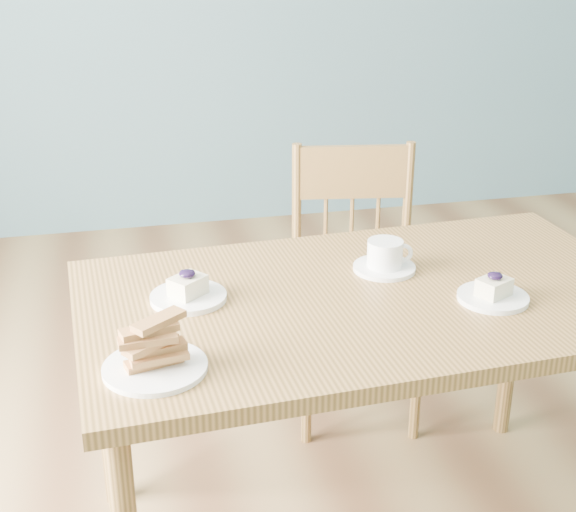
{
  "coord_description": "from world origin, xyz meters",
  "views": [
    {
      "loc": [
        -0.77,
        -1.46,
        1.48
      ],
      "look_at": [
        -0.4,
        0.14,
        0.78
      ],
      "focal_mm": 50.0,
      "sensor_mm": 36.0,
      "label": 1
    }
  ],
  "objects_px": {
    "cheesecake_plate_far": "(188,292)",
    "coffee_cup": "(385,258)",
    "cheesecake_plate_near": "(493,293)",
    "dining_chair": "(356,284)",
    "dining_table": "(368,320)",
    "biscotti_plate": "(154,354)"
  },
  "relations": [
    {
      "from": "cheesecake_plate_near",
      "to": "coffee_cup",
      "type": "relative_size",
      "value": 1.05
    },
    {
      "from": "cheesecake_plate_far",
      "to": "coffee_cup",
      "type": "xyz_separation_m",
      "value": [
        0.48,
        0.06,
        0.01
      ]
    },
    {
      "from": "cheesecake_plate_near",
      "to": "dining_chair",
      "type": "bearing_deg",
      "value": 97.73
    },
    {
      "from": "dining_chair",
      "to": "coffee_cup",
      "type": "bearing_deg",
      "value": -90.64
    },
    {
      "from": "dining_chair",
      "to": "cheesecake_plate_far",
      "type": "bearing_deg",
      "value": -127.02
    },
    {
      "from": "cheesecake_plate_near",
      "to": "coffee_cup",
      "type": "distance_m",
      "value": 0.28
    },
    {
      "from": "dining_table",
      "to": "cheesecake_plate_near",
      "type": "xyz_separation_m",
      "value": [
        0.26,
        -0.1,
        0.09
      ]
    },
    {
      "from": "cheesecake_plate_near",
      "to": "cheesecake_plate_far",
      "type": "relative_size",
      "value": 0.92
    },
    {
      "from": "dining_chair",
      "to": "cheesecake_plate_far",
      "type": "distance_m",
      "value": 0.83
    },
    {
      "from": "cheesecake_plate_far",
      "to": "biscotti_plate",
      "type": "xyz_separation_m",
      "value": [
        -0.09,
        -0.29,
        0.02
      ]
    },
    {
      "from": "cheesecake_plate_far",
      "to": "biscotti_plate",
      "type": "relative_size",
      "value": 0.86
    },
    {
      "from": "coffee_cup",
      "to": "biscotti_plate",
      "type": "xyz_separation_m",
      "value": [
        -0.58,
        -0.34,
        0.0
      ]
    },
    {
      "from": "cheesecake_plate_near",
      "to": "cheesecake_plate_far",
      "type": "distance_m",
      "value": 0.68
    },
    {
      "from": "dining_chair",
      "to": "dining_table",
      "type": "bearing_deg",
      "value": -95.92
    },
    {
      "from": "coffee_cup",
      "to": "biscotti_plate",
      "type": "distance_m",
      "value": 0.67
    },
    {
      "from": "dining_table",
      "to": "dining_chair",
      "type": "xyz_separation_m",
      "value": [
        0.16,
        0.59,
        -0.19
      ]
    },
    {
      "from": "coffee_cup",
      "to": "cheesecake_plate_far",
      "type": "bearing_deg",
      "value": -162.73
    },
    {
      "from": "biscotti_plate",
      "to": "coffee_cup",
      "type": "bearing_deg",
      "value": 30.88
    },
    {
      "from": "dining_chair",
      "to": "biscotti_plate",
      "type": "xyz_separation_m",
      "value": [
        -0.66,
        -0.82,
        0.3
      ]
    },
    {
      "from": "cheesecake_plate_far",
      "to": "biscotti_plate",
      "type": "bearing_deg",
      "value": -108.32
    },
    {
      "from": "cheesecake_plate_far",
      "to": "coffee_cup",
      "type": "bearing_deg",
      "value": 6.83
    },
    {
      "from": "dining_chair",
      "to": "cheesecake_plate_near",
      "type": "height_order",
      "value": "dining_chair"
    }
  ]
}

